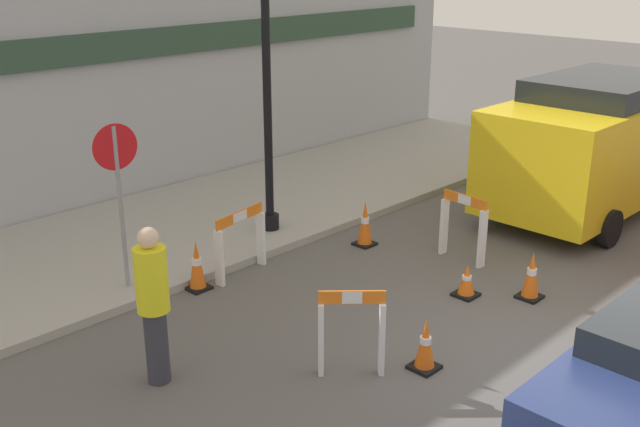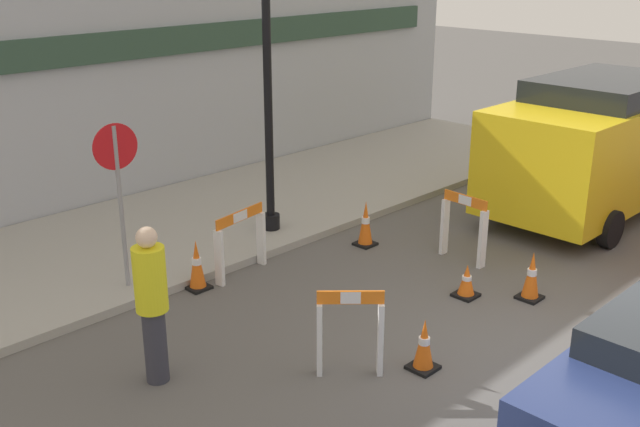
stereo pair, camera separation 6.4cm
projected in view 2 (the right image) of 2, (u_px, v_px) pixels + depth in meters
The scene contains 14 objects.
ground_plane at pixel (547, 367), 8.31m from camera, with size 60.00×60.00×0.00m, color #565451.
sidewalk_slab at pixel (199, 221), 12.54m from camera, with size 18.00×3.82×0.12m.
storefront_facade at pixel (122, 48), 12.95m from camera, with size 18.00×0.22×5.50m.
stop_sign at pixel (118, 179), 9.54m from camera, with size 0.60×0.08×2.22m.
barricade_0 at pixel (241, 239), 10.49m from camera, with size 0.97×0.29×0.95m.
barricade_1 at pixel (350, 331), 8.01m from camera, with size 0.60×0.60×1.00m.
barricade_2 at pixel (464, 226), 10.96m from camera, with size 0.18×0.77×1.02m.
traffic_cone_0 at pixel (366, 224), 11.59m from camera, with size 0.30×0.30×0.72m.
traffic_cone_1 at pixel (532, 276), 9.82m from camera, with size 0.30×0.30×0.67m.
traffic_cone_2 at pixel (424, 345), 8.18m from camera, with size 0.30×0.30×0.61m.
traffic_cone_3 at pixel (197, 265), 10.10m from camera, with size 0.30×0.30×0.71m.
traffic_cone_4 at pixel (467, 281), 9.92m from camera, with size 0.30×0.30×0.46m.
person_worker at pixel (152, 300), 7.74m from camera, with size 0.35×0.35×1.76m.
work_van at pixel (602, 139), 12.91m from camera, with size 5.03×2.19×2.34m.
Camera 2 is at (-6.93, -3.31, 4.41)m, focal length 42.00 mm.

